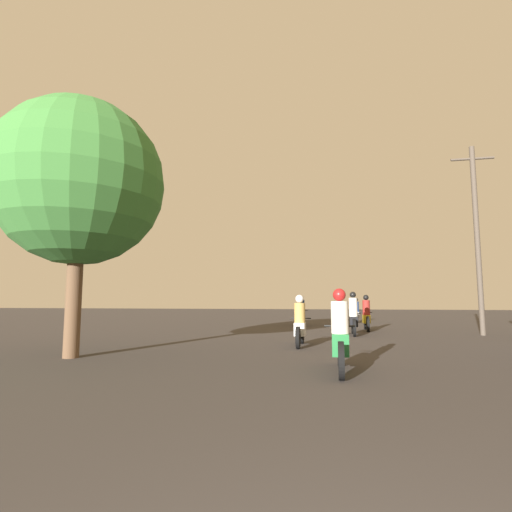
% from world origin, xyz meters
% --- Properties ---
extents(motorcycle_green, '(0.60, 2.13, 1.55)m').
position_xyz_m(motorcycle_green, '(-0.41, 6.89, 0.63)').
color(motorcycle_green, black).
rests_on(motorcycle_green, ground_plane).
extents(motorcycle_white, '(0.60, 2.04, 1.49)m').
position_xyz_m(motorcycle_white, '(-1.50, 11.04, 0.61)').
color(motorcycle_white, black).
rests_on(motorcycle_white, ground_plane).
extents(motorcycle_black, '(0.60, 2.04, 1.66)m').
position_xyz_m(motorcycle_black, '(0.22, 15.18, 0.65)').
color(motorcycle_black, black).
rests_on(motorcycle_black, ground_plane).
extents(motorcycle_yellow, '(0.60, 2.10, 1.58)m').
position_xyz_m(motorcycle_yellow, '(0.90, 17.58, 0.64)').
color(motorcycle_yellow, black).
rests_on(motorcycle_yellow, ground_plane).
extents(motorcycle_blue, '(0.60, 1.96, 1.60)m').
position_xyz_m(motorcycle_blue, '(-2.20, 20.73, 0.64)').
color(motorcycle_blue, black).
rests_on(motorcycle_blue, ground_plane).
extents(motorcycle_silver, '(0.60, 1.98, 1.49)m').
position_xyz_m(motorcycle_silver, '(0.84, 24.55, 0.60)').
color(motorcycle_silver, black).
rests_on(motorcycle_silver, ground_plane).
extents(utility_pole_far, '(1.60, 0.20, 7.47)m').
position_xyz_m(utility_pole_far, '(5.06, 15.96, 3.90)').
color(utility_pole_far, '#4C4238').
rests_on(utility_pole_far, ground_plane).
extents(street_tree, '(4.06, 4.06, 6.23)m').
position_xyz_m(street_tree, '(-6.54, 7.62, 4.18)').
color(street_tree, brown).
rests_on(street_tree, ground_plane).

